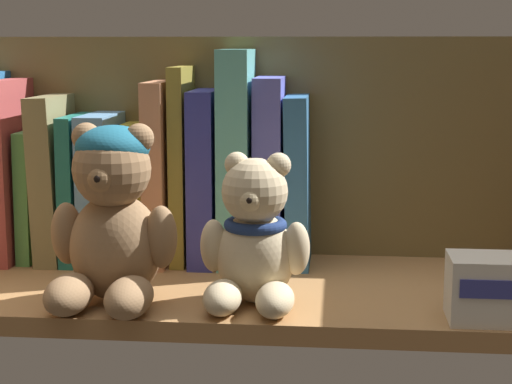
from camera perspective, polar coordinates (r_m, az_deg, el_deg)
The scene contains 17 objects.
shelf_board at distance 92.18cm, azimuth -0.78°, elevation -6.77°, with size 70.05×27.01×2.00cm, color #9E7042.
shelf_back_panel at distance 103.18cm, azimuth 0.08°, elevation 2.52°, with size 72.45×1.20×28.37cm, color brown.
book_1 at distance 106.18cm, azimuth -15.79°, elevation 1.56°, with size 2.38×14.57×21.44cm, color #9E4040.
book_2 at distance 105.77cm, azimuth -14.47°, elevation -0.05°, with size 1.66×11.68×15.47cm, color #519E50.
book_3 at distance 104.55cm, azimuth -13.14°, elevation 1.03°, with size 2.84×13.75×19.56cm, color olive.
book_4 at distance 103.89cm, azimuth -11.70°, elevation 0.40°, with size 1.71×13.52×17.32cm, color #1F6E65.
book_5 at distance 103.01cm, azimuth -10.09°, elevation 0.41°, with size 3.48×13.51×17.45cm, color #6498C9.
book_6 at distance 102.16cm, azimuth -8.03°, elevation 0.03°, with size 3.23×9.95×16.20cm, color olive.
book_7 at distance 101.04cm, azimuth -6.27°, elevation 1.42°, with size 2.41×13.18×21.29cm, color tan.
book_8 at distance 100.43cm, azimuth -4.89°, elevation 1.88°, with size 1.72×10.97×22.97cm, color olive.
book_9 at distance 100.16cm, azimuth -3.32°, elevation 1.10°, with size 2.94×12.40×20.29cm, color navy.
book_10 at distance 99.32cm, azimuth -1.23°, elevation 2.39°, with size 3.56×12.53×24.93cm, color #5BACA3.
book_11 at distance 99.16cm, azimuth 0.96°, elevation 1.47°, with size 3.18×11.32×21.80cm, color #5458B9.
book_12 at distance 99.11cm, azimuth 2.87°, elevation 0.83°, with size 2.59×11.25×19.68cm, color #2E6495.
teddy_bear_larger at distance 84.55cm, azimuth -9.67°, elevation -1.81°, with size 13.14×13.40×17.92cm.
teddy_bear_smaller at distance 83.15cm, azimuth -0.12°, elevation -3.30°, with size 11.05×11.22×15.13cm.
small_product_box at distance 82.24cm, azimuth 15.85°, elevation -6.29°, with size 8.76×5.94×6.12cm.
Camera 1 is at (9.98, -87.72, 27.53)cm, focal length 59.36 mm.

